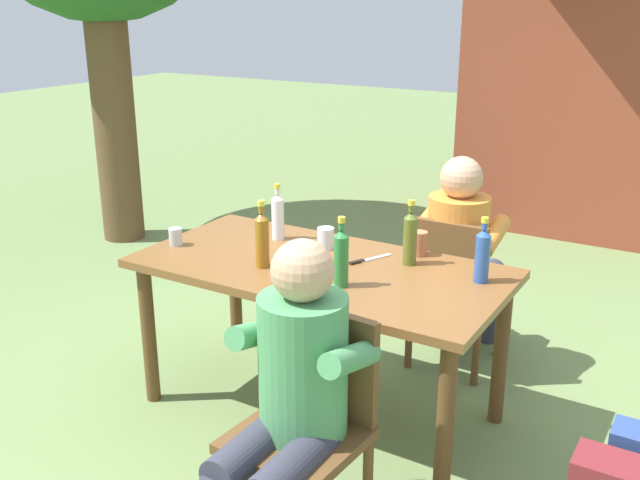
% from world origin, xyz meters
% --- Properties ---
extents(ground_plane, '(24.00, 24.00, 0.00)m').
position_xyz_m(ground_plane, '(0.00, 0.00, 0.00)').
color(ground_plane, '#6B844C').
extents(dining_table, '(1.71, 0.86, 0.77)m').
position_xyz_m(dining_table, '(0.00, 0.00, 0.67)').
color(dining_table, brown).
rests_on(dining_table, ground_plane).
extents(chair_far_right, '(0.44, 0.44, 0.87)m').
position_xyz_m(chair_far_right, '(0.39, 0.73, 0.49)').
color(chair_far_right, brown).
rests_on(chair_far_right, ground_plane).
extents(chair_near_right, '(0.47, 0.47, 0.87)m').
position_xyz_m(chair_near_right, '(0.39, -0.73, 0.49)').
color(chair_near_right, brown).
rests_on(chair_near_right, ground_plane).
extents(person_in_white_shirt, '(0.47, 0.61, 1.18)m').
position_xyz_m(person_in_white_shirt, '(0.39, 0.84, 0.66)').
color(person_in_white_shirt, orange).
rests_on(person_in_white_shirt, ground_plane).
extents(person_in_plaid_shirt, '(0.47, 0.61, 1.18)m').
position_xyz_m(person_in_plaid_shirt, '(0.39, -0.84, 0.66)').
color(person_in_plaid_shirt, '#4C935B').
rests_on(person_in_plaid_shirt, ground_plane).
extents(bottle_clear, '(0.06, 0.06, 0.29)m').
position_xyz_m(bottle_clear, '(-0.37, 0.21, 0.89)').
color(bottle_clear, white).
rests_on(bottle_clear, dining_table).
extents(bottle_olive, '(0.06, 0.06, 0.31)m').
position_xyz_m(bottle_olive, '(0.35, 0.22, 0.90)').
color(bottle_olive, '#566623').
rests_on(bottle_olive, dining_table).
extents(bottle_blue, '(0.06, 0.06, 0.29)m').
position_xyz_m(bottle_blue, '(0.71, 0.18, 0.89)').
color(bottle_blue, '#2D56A3').
rests_on(bottle_blue, dining_table).
extents(bottle_amber, '(0.06, 0.06, 0.32)m').
position_xyz_m(bottle_amber, '(-0.21, -0.16, 0.90)').
color(bottle_amber, '#996019').
rests_on(bottle_amber, dining_table).
extents(bottle_green, '(0.06, 0.06, 0.31)m').
position_xyz_m(bottle_green, '(0.21, -0.18, 0.90)').
color(bottle_green, '#287A38').
rests_on(bottle_green, dining_table).
extents(cup_terracotta, '(0.08, 0.08, 0.12)m').
position_xyz_m(cup_terracotta, '(0.34, 0.36, 0.83)').
color(cup_terracotta, '#BC6B47').
rests_on(cup_terracotta, dining_table).
extents(cup_steel, '(0.07, 0.07, 0.09)m').
position_xyz_m(cup_steel, '(-0.76, -0.13, 0.81)').
color(cup_steel, '#B2B7BC').
rests_on(cup_steel, dining_table).
extents(cup_glass, '(0.08, 0.08, 0.10)m').
position_xyz_m(cup_glass, '(-0.09, 0.21, 0.82)').
color(cup_glass, silver).
rests_on(cup_glass, dining_table).
extents(table_knife, '(0.12, 0.23, 0.01)m').
position_xyz_m(table_knife, '(0.16, 0.16, 0.77)').
color(table_knife, silver).
rests_on(table_knife, dining_table).
extents(brick_kiosk, '(1.97, 2.05, 2.88)m').
position_xyz_m(brick_kiosk, '(0.27, 4.15, 1.51)').
color(brick_kiosk, brown).
rests_on(brick_kiosk, ground_plane).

